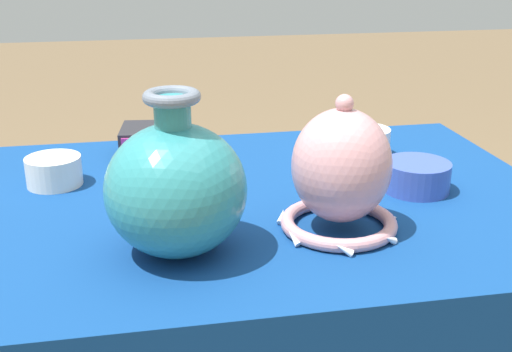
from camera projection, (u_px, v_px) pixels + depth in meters
name	position (u px, v px, depth m)	size (l,w,h in m)	color
display_table	(248.00, 241.00, 1.16)	(1.12, 0.78, 0.74)	brown
vase_tall_bulbous	(176.00, 188.00, 0.92)	(0.21, 0.21, 0.24)	teal
vase_dome_bell	(341.00, 174.00, 1.00)	(0.20, 0.20, 0.22)	#D19399
mosaic_tile_box	(150.00, 141.00, 1.37)	(0.13, 0.13, 0.06)	#232328
pot_squat_ivory	(54.00, 171.00, 1.20)	(0.10, 0.10, 0.05)	white
pot_squat_porcelain	(365.00, 142.00, 1.36)	(0.11, 0.11, 0.06)	white
pot_squat_cobalt	(417.00, 176.00, 1.18)	(0.12, 0.12, 0.05)	#3851A8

